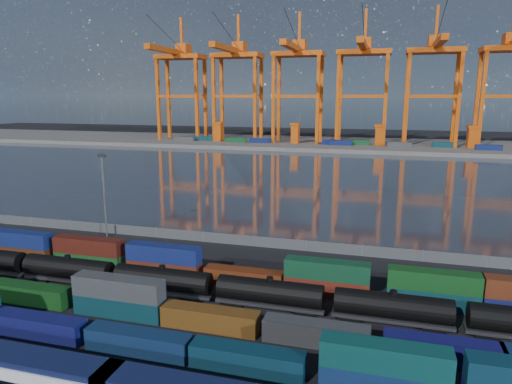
# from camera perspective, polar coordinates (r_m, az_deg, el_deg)

# --- Properties ---
(ground) EXTENTS (700.00, 700.00, 0.00)m
(ground) POSITION_cam_1_polar(r_m,az_deg,el_deg) (61.76, -7.80, -14.77)
(ground) COLOR black
(ground) RESTS_ON ground
(harbor_water) EXTENTS (700.00, 700.00, 0.00)m
(harbor_water) POSITION_cam_1_polar(r_m,az_deg,el_deg) (159.47, 7.30, 1.84)
(harbor_water) COLOR #29303B
(harbor_water) RESTS_ON ground
(far_quay) EXTENTS (700.00, 70.00, 2.00)m
(far_quay) POSITION_cam_1_polar(r_m,az_deg,el_deg) (262.76, 10.72, 5.89)
(far_quay) COLOR #514F4C
(far_quay) RESTS_ON ground
(distant_mountains) EXTENTS (2470.00, 1100.00, 520.00)m
(distant_mountains) POSITION_cam_1_polar(r_m,az_deg,el_deg) (1662.13, 17.86, 18.02)
(distant_mountains) COLOR #1E2630
(distant_mountains) RESTS_ON ground
(container_row_south) EXTENTS (140.56, 2.43, 5.18)m
(container_row_south) POSITION_cam_1_polar(r_m,az_deg,el_deg) (53.61, -14.84, -16.81)
(container_row_south) COLOR #3A3E3F
(container_row_south) RESTS_ON ground
(container_row_mid) EXTENTS (141.35, 2.45, 5.22)m
(container_row_mid) POSITION_cam_1_polar(r_m,az_deg,el_deg) (63.76, -18.84, -12.75)
(container_row_mid) COLOR #36393B
(container_row_mid) RESTS_ON ground
(container_row_north) EXTENTS (127.63, 2.41, 5.13)m
(container_row_north) POSITION_cam_1_polar(r_m,az_deg,el_deg) (67.41, 1.35, -10.20)
(container_row_north) COLOR navy
(container_row_north) RESTS_ON ground
(tanker_string) EXTENTS (123.03, 3.12, 4.47)m
(tanker_string) POSITION_cam_1_polar(r_m,az_deg,el_deg) (63.54, -5.21, -11.68)
(tanker_string) COLOR black
(tanker_string) RESTS_ON ground
(waterfront_fence) EXTENTS (160.12, 0.12, 2.20)m
(waterfront_fence) POSITION_cam_1_polar(r_m,az_deg,el_deg) (85.84, -0.36, -6.15)
(waterfront_fence) COLOR #595B5E
(waterfront_fence) RESTS_ON ground
(yard_light_mast) EXTENTS (1.60, 0.40, 16.60)m
(yard_light_mast) POSITION_cam_1_polar(r_m,az_deg,el_deg) (94.55, -18.48, 0.11)
(yard_light_mast) COLOR slate
(yard_light_mast) RESTS_ON ground
(gantry_cranes) EXTENTS (202.78, 53.34, 72.24)m
(gantry_cranes) POSITION_cam_1_polar(r_m,az_deg,el_deg) (255.83, 9.22, 15.49)
(gantry_cranes) COLOR #D5520F
(gantry_cranes) RESTS_ON ground
(quay_containers) EXTENTS (172.58, 10.99, 2.60)m
(quay_containers) POSITION_cam_1_polar(r_m,az_deg,el_deg) (249.36, 7.91, 6.20)
(quay_containers) COLOR navy
(quay_containers) RESTS_ON far_quay
(straddle_carriers) EXTENTS (140.00, 7.00, 11.10)m
(straddle_carriers) POSITION_cam_1_polar(r_m,az_deg,el_deg) (252.46, 10.00, 7.23)
(straddle_carriers) COLOR #D5520F
(straddle_carriers) RESTS_ON far_quay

